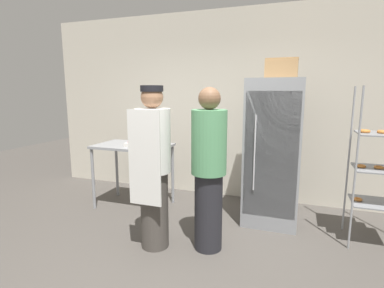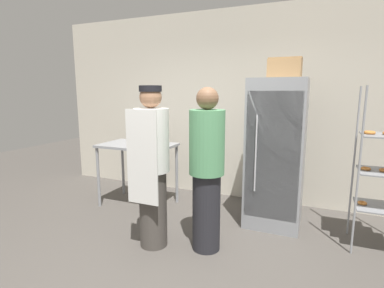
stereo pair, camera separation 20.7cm
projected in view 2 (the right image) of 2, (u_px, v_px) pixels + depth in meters
ground_plane at (171, 267)px, 2.95m from camera, size 14.00×14.00×0.00m
back_wall at (235, 106)px, 4.76m from camera, size 6.40×0.12×2.96m
refrigerator at (276, 153)px, 3.80m from camera, size 0.68×0.72×1.87m
baking_rack at (384, 170)px, 3.17m from camera, size 0.55×0.52×1.77m
prep_counter at (138, 152)px, 4.46m from camera, size 1.08×0.69×0.94m
donut_box at (141, 142)px, 4.33m from camera, size 0.29×0.24×0.28m
blender_pitcher at (153, 134)px, 4.57m from camera, size 0.14×0.14×0.31m
cardboard_storage_box at (285, 68)px, 3.60m from camera, size 0.39×0.31×0.24m
person_baker at (152, 166)px, 3.22m from camera, size 0.37×0.39×1.77m
person_customer at (207, 170)px, 3.15m from camera, size 0.37×0.37×1.75m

